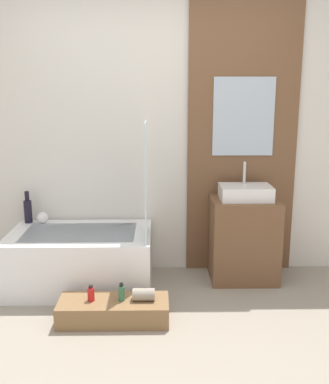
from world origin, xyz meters
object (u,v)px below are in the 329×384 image
at_px(bathtub, 81,259).
at_px(bottle_soap_primary, 91,294).
at_px(vase_tall_dark, 28,210).
at_px(sink, 246,192).
at_px(vase_round_light, 43,218).
at_px(bottle_soap_secondary, 121,293).
at_px(wooden_step_bench, 114,310).

bearing_deg(bathtub, bottle_soap_primary, -74.31).
xyz_separation_m(vase_tall_dark, bottle_soap_primary, (0.68, -0.90, -0.38)).
distance_m(bathtub, sink, 1.52).
height_order(vase_round_light, bottle_soap_secondary, vase_round_light).
relative_size(vase_tall_dark, bottle_soap_primary, 2.41).
height_order(bathtub, bottle_soap_secondary, bathtub).
relative_size(sink, vase_round_light, 4.41).
xyz_separation_m(bathtub, wooden_step_bench, (0.33, -0.61, -0.16)).
distance_m(sink, vase_round_light, 1.81).
height_order(wooden_step_bench, vase_round_light, vase_round_light).
height_order(bathtub, vase_tall_dark, vase_tall_dark).
xyz_separation_m(wooden_step_bench, vase_round_light, (-0.71, 0.89, 0.45)).
bearing_deg(sink, bathtub, -174.62).
relative_size(wooden_step_bench, vase_round_light, 8.09).
height_order(sink, bottle_soap_primary, sink).
bearing_deg(bottle_soap_secondary, vase_round_light, 130.96).
distance_m(wooden_step_bench, bottle_soap_secondary, 0.15).
height_order(bathtub, bottle_soap_primary, bathtub).
height_order(bathtub, wooden_step_bench, bathtub).
height_order(sink, bottle_soap_secondary, sink).
bearing_deg(sink, bottle_soap_secondary, -143.82).
xyz_separation_m(sink, vase_tall_dark, (-1.92, 0.16, -0.19)).
relative_size(vase_round_light, bottle_soap_primary, 0.83).
distance_m(sink, bottle_soap_primary, 1.56).
height_order(wooden_step_bench, vase_tall_dark, vase_tall_dark).
distance_m(vase_round_light, bottle_soap_primary, 1.09).
relative_size(bathtub, vase_tall_dark, 4.14).
relative_size(bathtub, vase_round_light, 12.00).
relative_size(sink, bottle_soap_secondary, 3.27).
bearing_deg(bathtub, bottle_soap_secondary, -57.35).
bearing_deg(vase_tall_dark, bottle_soap_primary, -52.95).
relative_size(wooden_step_bench, sink, 1.83).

